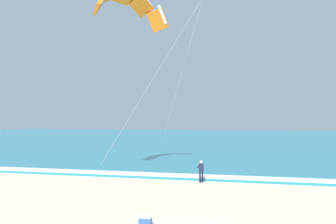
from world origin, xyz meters
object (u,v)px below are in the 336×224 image
at_px(kite_primary, 129,4).
at_px(cooler_box, 145,221).
at_px(surfboard, 201,182).
at_px(kitesurfer, 201,170).

xyz_separation_m(kite_primary, cooler_box, (6.30, -14.80, -15.10)).
relative_size(surfboard, kite_primary, 0.09).
xyz_separation_m(surfboard, kite_primary, (-7.08, 3.11, 15.28)).
xyz_separation_m(kitesurfer, kite_primary, (-7.07, 3.09, 14.36)).
bearing_deg(kite_primary, cooler_box, -66.95).
height_order(surfboard, kitesurfer, kitesurfer).
bearing_deg(cooler_box, surfboard, 86.19).
relative_size(kite_primary, cooler_box, 26.70).
relative_size(kitesurfer, cooler_box, 2.91).
height_order(kitesurfer, kite_primary, kite_primary).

